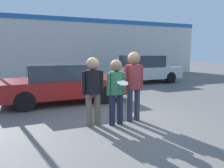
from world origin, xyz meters
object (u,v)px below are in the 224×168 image
(person_left, at_px, (93,85))
(shrub, at_px, (122,69))
(person_right, at_px, (134,79))
(person_middle_with_frisbee, at_px, (116,87))
(parked_car_far, at_px, (143,69))
(parked_car_near, at_px, (62,83))

(person_left, distance_m, shrub, 11.39)
(person_right, distance_m, shrub, 10.93)
(person_middle_with_frisbee, bearing_deg, person_right, 11.75)
(person_left, bearing_deg, shrub, 60.99)
(shrub, bearing_deg, parked_car_far, -96.16)
(person_right, height_order, parked_car_near, person_right)
(shrub, bearing_deg, person_middle_with_frisbee, -116.17)
(parked_car_near, height_order, parked_car_far, parked_car_far)
(person_left, relative_size, parked_car_far, 0.39)
(parked_car_near, bearing_deg, person_left, -85.61)
(person_left, bearing_deg, person_right, -1.81)
(person_middle_with_frisbee, height_order, person_right, person_right)
(person_middle_with_frisbee, relative_size, parked_car_near, 0.38)
(person_middle_with_frisbee, relative_size, shrub, 1.63)
(person_middle_with_frisbee, distance_m, person_right, 0.58)
(person_left, distance_m, parked_car_near, 2.93)
(person_right, distance_m, parked_car_near, 3.25)
(person_middle_with_frisbee, relative_size, parked_car_far, 0.38)
(person_left, bearing_deg, parked_car_near, 94.39)
(person_left, xyz_separation_m, person_right, (1.11, -0.04, 0.09))
(person_left, xyz_separation_m, parked_car_near, (-0.22, 2.90, -0.31))
(parked_car_near, bearing_deg, person_right, -65.65)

